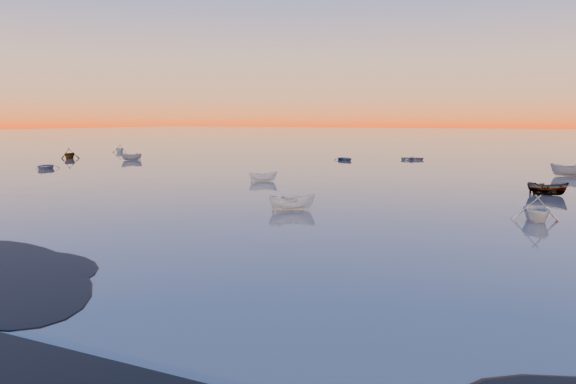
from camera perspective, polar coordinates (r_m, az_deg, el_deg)
The scene contains 5 objects.
ground at distance 117.32m, azimuth 14.64°, elevation 3.79°, with size 600.00×600.00×0.00m, color #645A53.
moored_fleet at distance 72.05m, azimuth 7.01°, elevation 1.80°, with size 124.00×58.00×1.20m, color silver, non-canonical shape.
boat_near_left at distance 85.91m, azimuth -23.41°, elevation 2.15°, with size 4.48×1.87×1.12m, color slate.
boat_near_center at distance 43.57m, azimuth 0.43°, elevation -1.84°, with size 3.67×1.55×1.27m, color silver.
boat_near_right at distance 42.56m, azimuth 23.87°, elevation -2.71°, with size 4.00×1.80×1.40m, color silver.
Camera 1 is at (23.64, -14.70, 7.05)m, focal length 35.00 mm.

